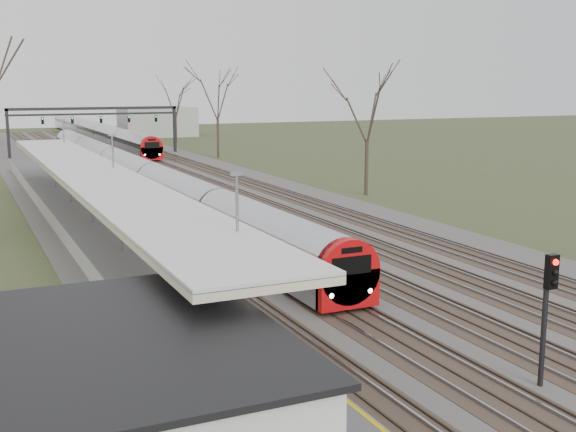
# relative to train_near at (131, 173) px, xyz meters

# --- Properties ---
(track_bed) EXTENTS (24.00, 160.00, 0.22)m
(track_bed) POSITION_rel_train_near_xyz_m (2.76, 2.06, -1.42)
(track_bed) COLOR #474442
(track_bed) RESTS_ON ground
(platform) EXTENTS (3.50, 69.00, 1.00)m
(platform) POSITION_rel_train_near_xyz_m (-6.55, -15.44, -0.98)
(platform) COLOR #9E9B93
(platform) RESTS_ON ground
(canopy) EXTENTS (4.10, 50.00, 3.11)m
(canopy) POSITION_rel_train_near_xyz_m (-6.55, -19.95, 2.45)
(canopy) COLOR slate
(canopy) RESTS_ON platform
(station_building) EXTENTS (6.00, 9.00, 3.20)m
(station_building) POSITION_rel_train_near_xyz_m (-10.00, -44.94, 0.12)
(station_building) COLOR silver
(station_building) RESTS_ON ground
(signal_gantry) EXTENTS (21.00, 0.59, 6.08)m
(signal_gantry) POSITION_rel_train_near_xyz_m (2.79, 32.05, 3.43)
(signal_gantry) COLOR black
(signal_gantry) RESTS_ON ground
(tree_east_far) EXTENTS (5.00, 5.00, 10.30)m
(tree_east_far) POSITION_rel_train_near_xyz_m (16.50, -10.94, 5.81)
(tree_east_far) COLOR #2D231C
(tree_east_far) RESTS_ON ground
(train_near) EXTENTS (2.62, 75.21, 3.05)m
(train_near) POSITION_rel_train_near_xyz_m (0.00, 0.00, 0.00)
(train_near) COLOR #9FA1A9
(train_near) RESTS_ON ground
(train_far) EXTENTS (2.62, 75.21, 3.05)m
(train_far) POSITION_rel_train_near_xyz_m (7.00, 57.86, 0.00)
(train_far) COLOR #9FA1A9
(train_far) RESTS_ON ground
(passenger) EXTENTS (0.63, 0.78, 1.88)m
(passenger) POSITION_rel_train_near_xyz_m (-6.55, -41.51, 0.46)
(passenger) COLOR #392E59
(passenger) RESTS_ON platform
(signal_post) EXTENTS (0.35, 0.45, 4.10)m
(signal_post) POSITION_rel_train_near_xyz_m (1.75, -45.63, 1.25)
(signal_post) COLOR black
(signal_post) RESTS_ON ground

